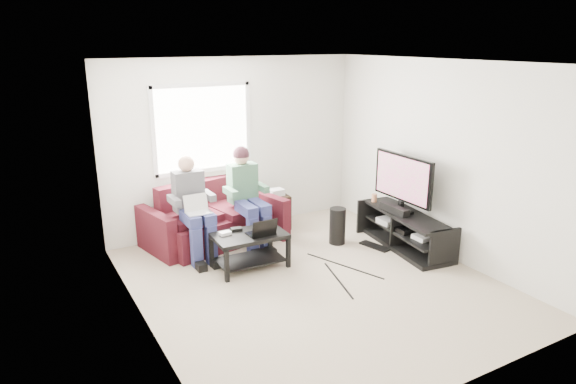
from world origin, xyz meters
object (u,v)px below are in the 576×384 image
Objects in this scene: tv at (403,180)px; subwoofer at (337,226)px; coffee_table at (250,243)px; tv_stand at (404,232)px; end_table at (276,211)px; sofa at (213,221)px.

tv is 2.08× the size of subwoofer.
coffee_table is 1.45m from subwoofer.
end_table is at bearing 126.83° from tv_stand.
tv_stand is at bearing -88.53° from tv.
subwoofer is 1.09m from end_table.
coffee_table is at bearing 167.18° from tv_stand.
tv reaches higher than subwoofer.
tv_stand is at bearing -39.66° from subwoofer.
tv_stand is 0.75m from tv.
end_table reaches higher than subwoofer.
sofa is at bearing 147.70° from tv.
coffee_table is 1.47m from end_table.
subwoofer is 0.84× the size of end_table.
end_table is (-1.19, 1.59, 0.05)m from tv_stand.
sofa is at bearing 94.89° from coffee_table.
subwoofer is (-0.72, 0.50, -0.71)m from tv.
sofa is 2.73m from tv_stand.
sofa is at bearing 148.89° from subwoofer.
tv_stand is (2.17, -0.49, -0.11)m from coffee_table.
tv is 1.13m from subwoofer.
tv_stand is 3.05× the size of subwoofer.
subwoofer is at bearing 145.26° from tv.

